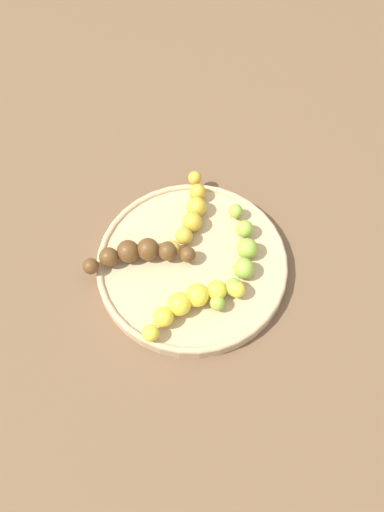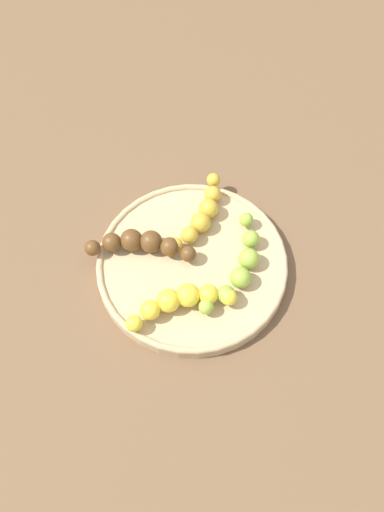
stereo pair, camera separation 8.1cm
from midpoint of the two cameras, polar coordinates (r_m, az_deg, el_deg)
The scene contains 6 objects.
ground_plane at distance 0.84m, azimuth 2.74°, elevation -1.50°, with size 2.40×2.40×0.00m, color brown.
fruit_bowl at distance 0.83m, azimuth 2.77°, elevation -1.11°, with size 0.28×0.28×0.02m.
banana_yellow at distance 0.78m, azimuth 1.67°, elevation -4.84°, with size 0.09×0.14×0.03m.
banana_green at distance 0.81m, azimuth 7.65°, elevation -1.28°, with size 0.08×0.17×0.03m.
banana_spotted at distance 0.85m, azimuth 3.71°, elevation 3.95°, with size 0.06×0.15×0.03m.
banana_overripe at distance 0.82m, azimuth -2.37°, elevation 0.97°, with size 0.13×0.10×0.03m.
Camera 2 is at (-0.26, 0.29, 0.75)m, focal length 39.92 mm.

